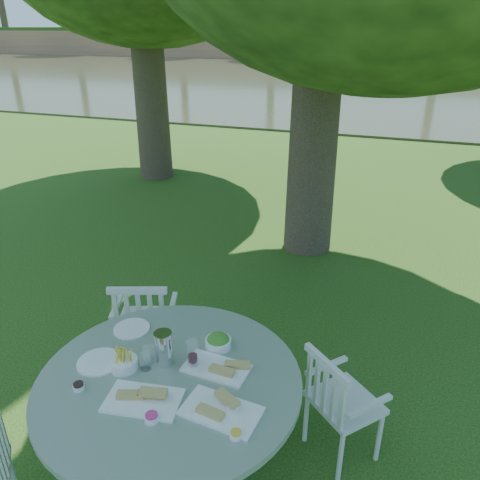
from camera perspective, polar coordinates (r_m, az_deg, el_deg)
name	(u,v)px	position (r m, az deg, el deg)	size (l,w,h in m)	color
ground	(233,329)	(4.53, -0.85, -10.82)	(140.00, 140.00, 0.00)	#16370B
table	(171,395)	(2.93, -8.44, -18.20)	(1.53, 1.53, 0.79)	black
chair_ne	(336,400)	(3.18, 11.58, -18.53)	(0.56, 0.56, 0.82)	silver
chair_nw	(143,321)	(3.81, -11.69, -9.68)	(0.56, 0.54, 0.88)	silver
tableware	(169,366)	(2.85, -8.64, -14.93)	(1.19, 0.82, 0.22)	white
river	(385,82)	(26.62, 17.30, 17.95)	(100.00, 28.00, 0.12)	#31351F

